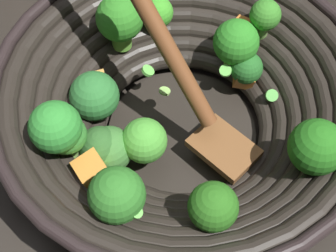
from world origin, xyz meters
TOP-DOWN VIEW (x-y plane):
  - ground_plane at (0.00, 0.00)m, footprint 4.00×4.00m
  - wok at (-0.00, -0.00)m, footprint 0.44×0.41m

SIDE VIEW (x-z plane):
  - ground_plane at x=0.00m, z-range 0.00..0.00m
  - wok at x=0.00m, z-range -0.07..0.21m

